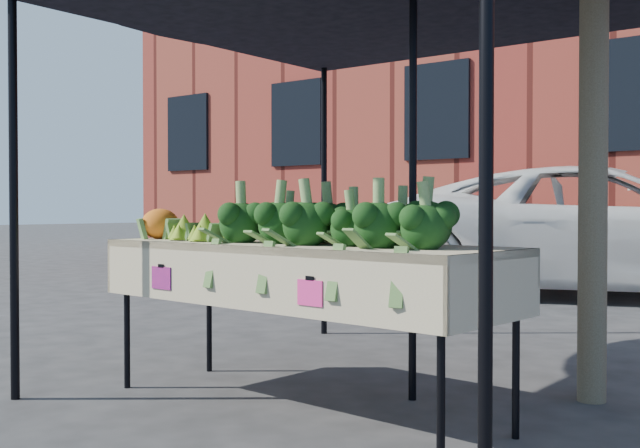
# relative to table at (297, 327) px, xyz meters

# --- Properties ---
(ground) EXTENTS (90.00, 90.00, 0.00)m
(ground) POSITION_rel_table_xyz_m (-0.13, 0.08, -0.45)
(ground) COLOR #28282A
(table) EXTENTS (2.45, 0.98, 0.90)m
(table) POSITION_rel_table_xyz_m (0.00, 0.00, 0.00)
(table) COLOR beige
(table) RESTS_ON ground
(canopy) EXTENTS (3.16, 3.16, 2.74)m
(canopy) POSITION_rel_table_xyz_m (0.03, 0.65, 0.92)
(canopy) COLOR black
(canopy) RESTS_ON ground
(broccoli_heap) EXTENTS (1.40, 0.60, 0.29)m
(broccoli_heap) POSITION_rel_table_xyz_m (0.28, 0.03, 0.60)
(broccoli_heap) COLOR black
(broccoli_heap) RESTS_ON table
(romanesco_cluster) EXTENTS (0.45, 0.49, 0.22)m
(romanesco_cluster) POSITION_rel_table_xyz_m (-0.66, -0.01, 0.56)
(romanesco_cluster) COLOR #92A529
(romanesco_cluster) RESTS_ON table
(cauliflower_pair) EXTENTS (0.22, 0.22, 0.20)m
(cauliflower_pair) POSITION_rel_table_xyz_m (-1.05, -0.05, 0.55)
(cauliflower_pair) COLOR orange
(cauliflower_pair) RESTS_ON table
(vehicle) EXTENTS (2.46, 3.08, 5.81)m
(vehicle) POSITION_rel_table_xyz_m (-0.45, 6.57, 2.45)
(vehicle) COLOR white
(vehicle) RESTS_ON ground
(building_left) EXTENTS (12.00, 8.00, 9.00)m
(building_left) POSITION_rel_table_xyz_m (-5.13, 12.08, 4.05)
(building_left) COLOR maroon
(building_left) RESTS_ON ground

